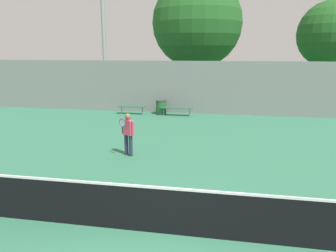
{
  "coord_description": "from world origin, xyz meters",
  "views": [
    {
      "loc": [
        1.05,
        -6.17,
        3.8
      ],
      "look_at": [
        -1.27,
        6.23,
        0.91
      ],
      "focal_mm": 35.0,
      "sensor_mm": 36.0,
      "label": 1
    }
  ],
  "objects_px": {
    "tennis_player": "(128,132)",
    "bench_courtside_far": "(177,108)",
    "tennis_net": "(173,211)",
    "bench_courtside_near": "(132,107)",
    "tree_green_broad": "(331,34)",
    "trash_bin": "(161,107)",
    "light_pole_near_left": "(104,30)",
    "tree_green_tall": "(197,23)"
  },
  "relations": [
    {
      "from": "bench_courtside_near",
      "to": "tree_green_tall",
      "type": "distance_m",
      "value": 8.71
    },
    {
      "from": "tree_green_tall",
      "to": "tree_green_broad",
      "type": "relative_size",
      "value": 1.22
    },
    {
      "from": "tennis_player",
      "to": "bench_courtside_near",
      "type": "height_order",
      "value": "tennis_player"
    },
    {
      "from": "tennis_net",
      "to": "bench_courtside_far",
      "type": "height_order",
      "value": "tennis_net"
    },
    {
      "from": "bench_courtside_near",
      "to": "tennis_player",
      "type": "bearing_deg",
      "value": -74.18
    },
    {
      "from": "tree_green_broad",
      "to": "trash_bin",
      "type": "bearing_deg",
      "value": -146.98
    },
    {
      "from": "tennis_player",
      "to": "trash_bin",
      "type": "relative_size",
      "value": 1.86
    },
    {
      "from": "light_pole_near_left",
      "to": "tree_green_broad",
      "type": "xyz_separation_m",
      "value": [
        15.1,
        6.54,
        -0.08
      ]
    },
    {
      "from": "bench_courtside_far",
      "to": "tennis_net",
      "type": "bearing_deg",
      "value": -81.22
    },
    {
      "from": "light_pole_near_left",
      "to": "tree_green_broad",
      "type": "bearing_deg",
      "value": 23.43
    },
    {
      "from": "bench_courtside_near",
      "to": "bench_courtside_far",
      "type": "bearing_deg",
      "value": -0.0
    },
    {
      "from": "tennis_net",
      "to": "tree_green_tall",
      "type": "xyz_separation_m",
      "value": [
        -1.47,
        18.95,
        5.28
      ]
    },
    {
      "from": "bench_courtside_far",
      "to": "tree_green_tall",
      "type": "height_order",
      "value": "tree_green_tall"
    },
    {
      "from": "bench_courtside_near",
      "to": "trash_bin",
      "type": "height_order",
      "value": "trash_bin"
    },
    {
      "from": "bench_courtside_far",
      "to": "trash_bin",
      "type": "bearing_deg",
      "value": 164.35
    },
    {
      "from": "bench_courtside_far",
      "to": "tree_green_tall",
      "type": "bearing_deg",
      "value": 84.9
    },
    {
      "from": "tennis_net",
      "to": "bench_courtside_near",
      "type": "bearing_deg",
      "value": 110.28
    },
    {
      "from": "bench_courtside_near",
      "to": "trash_bin",
      "type": "bearing_deg",
      "value": 8.95
    },
    {
      "from": "tennis_net",
      "to": "light_pole_near_left",
      "type": "bearing_deg",
      "value": 115.98
    },
    {
      "from": "tennis_net",
      "to": "trash_bin",
      "type": "relative_size",
      "value": 12.5
    },
    {
      "from": "trash_bin",
      "to": "tree_green_tall",
      "type": "height_order",
      "value": "tree_green_tall"
    },
    {
      "from": "bench_courtside_far",
      "to": "light_pole_near_left",
      "type": "distance_m",
      "value": 6.78
    },
    {
      "from": "tennis_player",
      "to": "bench_courtside_far",
      "type": "xyz_separation_m",
      "value": [
        0.54,
        7.93,
        -0.47
      ]
    },
    {
      "from": "bench_courtside_far",
      "to": "trash_bin",
      "type": "relative_size",
      "value": 2.29
    },
    {
      "from": "tennis_net",
      "to": "tree_green_tall",
      "type": "bearing_deg",
      "value": 94.42
    },
    {
      "from": "bench_courtside_near",
      "to": "bench_courtside_far",
      "type": "relative_size",
      "value": 0.85
    },
    {
      "from": "trash_bin",
      "to": "tennis_net",
      "type": "bearing_deg",
      "value": -77.21
    },
    {
      "from": "tennis_player",
      "to": "tree_green_tall",
      "type": "relative_size",
      "value": 0.17
    },
    {
      "from": "light_pole_near_left",
      "to": "tree_green_broad",
      "type": "height_order",
      "value": "light_pole_near_left"
    },
    {
      "from": "tennis_net",
      "to": "bench_courtside_far",
      "type": "distance_m",
      "value": 13.11
    },
    {
      "from": "bench_courtside_near",
      "to": "light_pole_near_left",
      "type": "height_order",
      "value": "light_pole_near_left"
    },
    {
      "from": "bench_courtside_near",
      "to": "tennis_net",
      "type": "bearing_deg",
      "value": -69.72
    },
    {
      "from": "tennis_player",
      "to": "light_pole_near_left",
      "type": "relative_size",
      "value": 0.19
    },
    {
      "from": "bench_courtside_near",
      "to": "bench_courtside_far",
      "type": "height_order",
      "value": "same"
    },
    {
      "from": "tennis_player",
      "to": "tree_green_broad",
      "type": "bearing_deg",
      "value": 83.06
    },
    {
      "from": "bench_courtside_near",
      "to": "trash_bin",
      "type": "distance_m",
      "value": 1.8
    },
    {
      "from": "tennis_net",
      "to": "light_pole_near_left",
      "type": "height_order",
      "value": "light_pole_near_left"
    },
    {
      "from": "tree_green_tall",
      "to": "tennis_player",
      "type": "bearing_deg",
      "value": -94.41
    },
    {
      "from": "tennis_player",
      "to": "bench_courtside_far",
      "type": "bearing_deg",
      "value": 114.01
    },
    {
      "from": "light_pole_near_left",
      "to": "tree_green_broad",
      "type": "relative_size",
      "value": 1.14
    },
    {
      "from": "bench_courtside_near",
      "to": "tree_green_broad",
      "type": "height_order",
      "value": "tree_green_broad"
    },
    {
      "from": "trash_bin",
      "to": "tree_green_broad",
      "type": "xyz_separation_m",
      "value": [
        11.28,
        7.33,
        4.58
      ]
    }
  ]
}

